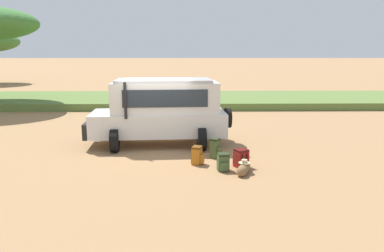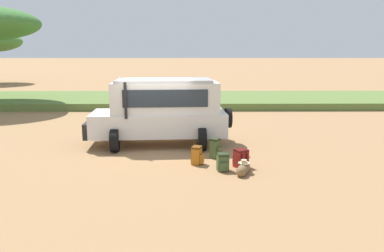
{
  "view_description": "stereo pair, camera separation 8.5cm",
  "coord_description": "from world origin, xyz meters",
  "px_view_note": "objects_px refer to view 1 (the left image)",
  "views": [
    {
      "loc": [
        1.07,
        -13.16,
        3.47
      ],
      "look_at": [
        1.27,
        -1.0,
        1.0
      ],
      "focal_mm": 35.0,
      "sensor_mm": 36.0,
      "label": 1
    },
    {
      "loc": [
        1.16,
        -13.16,
        3.47
      ],
      "look_at": [
        1.27,
        -1.0,
        1.0
      ],
      "focal_mm": 35.0,
      "sensor_mm": 36.0,
      "label": 2
    }
  ],
  "objects_px": {
    "safari_vehicle": "(161,110)",
    "backpack_cluster_center": "(215,149)",
    "backpack_beside_front_wheel": "(197,156)",
    "backpack_outermost": "(223,162)",
    "backpack_near_rear_wheel": "(241,158)",
    "duffel_bag_low_black_case": "(244,169)"
  },
  "relations": [
    {
      "from": "safari_vehicle",
      "to": "backpack_cluster_center",
      "type": "distance_m",
      "value": 2.81
    },
    {
      "from": "safari_vehicle",
      "to": "backpack_beside_front_wheel",
      "type": "xyz_separation_m",
      "value": [
        1.25,
        -2.53,
        -1.02
      ]
    },
    {
      "from": "backpack_beside_front_wheel",
      "to": "safari_vehicle",
      "type": "bearing_deg",
      "value": 116.28
    },
    {
      "from": "backpack_outermost",
      "to": "backpack_beside_front_wheel",
      "type": "bearing_deg",
      "value": 138.51
    },
    {
      "from": "backpack_near_rear_wheel",
      "to": "duffel_bag_low_black_case",
      "type": "height_order",
      "value": "backpack_near_rear_wheel"
    },
    {
      "from": "backpack_near_rear_wheel",
      "to": "backpack_outermost",
      "type": "xyz_separation_m",
      "value": [
        -0.57,
        -0.37,
        -0.02
      ]
    },
    {
      "from": "backpack_beside_front_wheel",
      "to": "backpack_near_rear_wheel",
      "type": "relative_size",
      "value": 1.03
    },
    {
      "from": "backpack_near_rear_wheel",
      "to": "backpack_cluster_center",
      "type": "bearing_deg",
      "value": 126.01
    },
    {
      "from": "backpack_cluster_center",
      "to": "backpack_near_rear_wheel",
      "type": "relative_size",
      "value": 1.19
    },
    {
      "from": "backpack_beside_front_wheel",
      "to": "backpack_near_rear_wheel",
      "type": "bearing_deg",
      "value": -12.17
    },
    {
      "from": "backpack_beside_front_wheel",
      "to": "backpack_outermost",
      "type": "distance_m",
      "value": 0.99
    },
    {
      "from": "backpack_cluster_center",
      "to": "backpack_near_rear_wheel",
      "type": "height_order",
      "value": "backpack_cluster_center"
    },
    {
      "from": "backpack_beside_front_wheel",
      "to": "backpack_cluster_center",
      "type": "height_order",
      "value": "backpack_cluster_center"
    },
    {
      "from": "duffel_bag_low_black_case",
      "to": "backpack_beside_front_wheel",
      "type": "bearing_deg",
      "value": 143.93
    },
    {
      "from": "backpack_near_rear_wheel",
      "to": "backpack_outermost",
      "type": "bearing_deg",
      "value": -147.1
    },
    {
      "from": "backpack_cluster_center",
      "to": "safari_vehicle",
      "type": "bearing_deg",
      "value": 135.13
    },
    {
      "from": "backpack_cluster_center",
      "to": "backpack_outermost",
      "type": "bearing_deg",
      "value": -84.6
    },
    {
      "from": "backpack_cluster_center",
      "to": "duffel_bag_low_black_case",
      "type": "distance_m",
      "value": 1.77
    },
    {
      "from": "safari_vehicle",
      "to": "backpack_beside_front_wheel",
      "type": "height_order",
      "value": "safari_vehicle"
    },
    {
      "from": "backpack_outermost",
      "to": "safari_vehicle",
      "type": "bearing_deg",
      "value": 121.98
    },
    {
      "from": "safari_vehicle",
      "to": "backpack_near_rear_wheel",
      "type": "relative_size",
      "value": 9.81
    },
    {
      "from": "backpack_near_rear_wheel",
      "to": "backpack_outermost",
      "type": "height_order",
      "value": "backpack_near_rear_wheel"
    }
  ]
}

